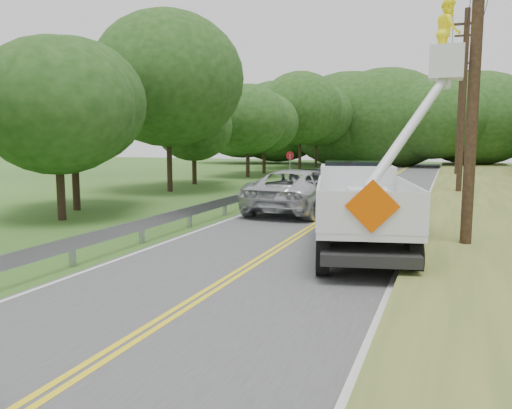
% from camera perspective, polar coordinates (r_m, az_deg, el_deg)
% --- Properties ---
extents(ground, '(140.00, 140.00, 0.00)m').
position_cam_1_polar(ground, '(7.89, -16.63, -16.26)').
color(ground, '#334F21').
rests_on(ground, ground).
extents(road, '(7.20, 96.00, 0.03)m').
position_cam_1_polar(road, '(20.41, 8.14, -1.45)').
color(road, '#49494C').
rests_on(road, ground).
extents(guardrail, '(0.18, 48.00, 0.77)m').
position_cam_1_polar(guardrail, '(22.42, -1.36, 0.81)').
color(guardrail, '#94969B').
rests_on(guardrail, ground).
extents(utility_poles, '(1.60, 43.30, 10.00)m').
position_cam_1_polar(utility_poles, '(22.78, 22.83, 12.23)').
color(utility_poles, black).
rests_on(utility_poles, ground).
extents(treeline_left, '(10.13, 55.79, 10.61)m').
position_cam_1_polar(treeline_left, '(38.38, -2.19, 11.07)').
color(treeline_left, '#332319').
rests_on(treeline_left, ground).
extents(treeline_horizon, '(56.35, 14.32, 12.04)m').
position_cam_1_polar(treeline_horizon, '(62.20, 16.46, 9.29)').
color(treeline_horizon, '#1C3F13').
rests_on(treeline_horizon, ground).
extents(bucket_truck, '(4.34, 7.24, 6.76)m').
position_cam_1_polar(bucket_truck, '(15.00, 12.28, 1.17)').
color(bucket_truck, black).
rests_on(bucket_truck, road).
extents(suv_silver, '(3.38, 6.77, 1.84)m').
position_cam_1_polar(suv_silver, '(21.79, 4.87, 1.62)').
color(suv_silver, silver).
rests_on(suv_silver, road).
extents(suv_darkgrey, '(3.70, 5.99, 1.62)m').
position_cam_1_polar(suv_darkgrey, '(28.97, 9.44, 2.76)').
color(suv_darkgrey, '#34363B').
rests_on(suv_darkgrey, road).
extents(stop_sign_permanent, '(0.41, 0.36, 2.44)m').
position_cam_1_polar(stop_sign_permanent, '(29.86, 3.87, 4.47)').
color(stop_sign_permanent, '#94969B').
rests_on(stop_sign_permanent, ground).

